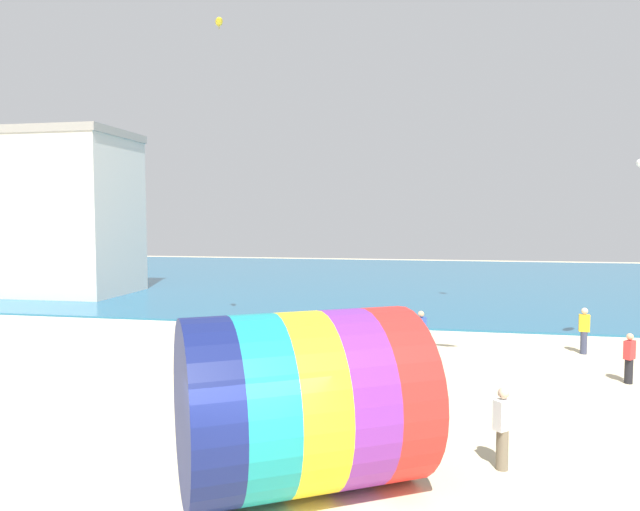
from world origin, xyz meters
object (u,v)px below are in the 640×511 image
(bystander_mid_beach, at_px, (629,358))
(kite_yellow_parafoil, at_px, (219,22))
(bystander_far_left, at_px, (421,333))
(kite_handler, at_px, (503,428))
(bystander_near_water, at_px, (584,330))
(giant_inflatable_tube, at_px, (301,401))

(bystander_mid_beach, bearing_deg, kite_yellow_parafoil, 165.15)
(bystander_mid_beach, bearing_deg, bystander_far_left, 160.03)
(kite_handler, relative_size, bystander_near_water, 0.97)
(giant_inflatable_tube, bearing_deg, bystander_mid_beach, 45.07)
(kite_handler, bearing_deg, kite_yellow_parafoil, 132.68)
(kite_handler, bearing_deg, giant_inflatable_tube, -158.53)
(bystander_near_water, xyz_separation_m, bystander_mid_beach, (0.34, -3.73, -0.11))
(kite_yellow_parafoil, distance_m, bystander_far_left, 14.62)
(kite_yellow_parafoil, relative_size, bystander_mid_beach, 0.57)
(kite_yellow_parafoil, height_order, bystander_far_left, kite_yellow_parafoil)
(bystander_near_water, distance_m, bystander_far_left, 6.09)
(bystander_far_left, bearing_deg, kite_handler, -79.42)
(bystander_near_water, bearing_deg, bystander_far_left, -166.14)
(giant_inflatable_tube, relative_size, kite_yellow_parafoil, 6.11)
(kite_handler, relative_size, bystander_mid_beach, 1.08)
(kite_yellow_parafoil, xyz_separation_m, bystander_mid_beach, (14.41, -3.82, -12.11))
(bystander_mid_beach, distance_m, bystander_far_left, 6.66)
(kite_yellow_parafoil, xyz_separation_m, bystander_near_water, (14.07, -0.09, -12.00))
(bystander_near_water, xyz_separation_m, bystander_far_left, (-5.92, -1.46, -0.03))
(kite_yellow_parafoil, distance_m, bystander_mid_beach, 19.21)
(bystander_near_water, bearing_deg, kite_handler, -111.65)
(kite_yellow_parafoil, xyz_separation_m, bystander_far_left, (8.15, -1.55, -12.04))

